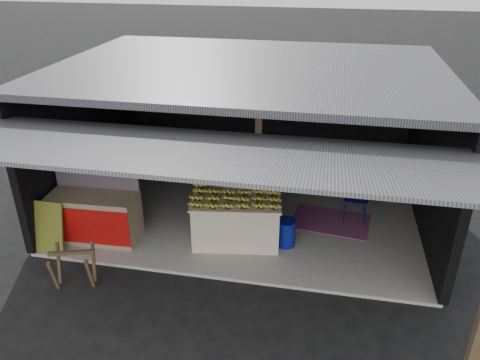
% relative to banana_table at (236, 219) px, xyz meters
% --- Properties ---
extents(ground, '(80.00, 80.00, 0.00)m').
position_rel_banana_table_xyz_m(ground, '(-0.03, -1.14, -0.50)').
color(ground, black).
rests_on(ground, ground).
extents(concrete_slab, '(7.00, 5.00, 0.06)m').
position_rel_banana_table_xyz_m(concrete_slab, '(-0.03, 1.36, -0.47)').
color(concrete_slab, gray).
rests_on(concrete_slab, ground).
extents(shophouse, '(7.40, 7.29, 3.02)m').
position_rel_banana_table_xyz_m(shophouse, '(-0.03, 1.67, 1.60)').
color(shophouse, black).
rests_on(shophouse, ground).
extents(banana_table, '(1.73, 1.21, 0.88)m').
position_rel_banana_table_xyz_m(banana_table, '(0.00, 0.00, 0.00)').
color(banana_table, white).
rests_on(banana_table, concrete_slab).
extents(banana_pile, '(1.59, 1.10, 0.17)m').
position_rel_banana_table_xyz_m(banana_pile, '(0.00, 0.00, 0.53)').
color(banana_pile, gold).
rests_on(banana_pile, banana_table).
extents(white_crate, '(0.92, 0.65, 0.98)m').
position_rel_banana_table_xyz_m(white_crate, '(0.09, 0.75, 0.05)').
color(white_crate, white).
rests_on(white_crate, concrete_slab).
extents(neighbor_stall, '(1.63, 0.79, 1.65)m').
position_rel_banana_table_xyz_m(neighbor_stall, '(-2.59, -0.41, 0.05)').
color(neighbor_stall, '#998466').
rests_on(neighbor_stall, concrete_slab).
extents(green_signboard, '(0.63, 0.27, 0.92)m').
position_rel_banana_table_xyz_m(green_signboard, '(-3.25, -0.95, 0.03)').
color(green_signboard, black).
rests_on(green_signboard, concrete_slab).
extents(sawhorse, '(0.75, 0.75, 0.68)m').
position_rel_banana_table_xyz_m(sawhorse, '(-2.31, -1.73, -0.08)').
color(sawhorse, brown).
rests_on(sawhorse, ground).
extents(water_barrel, '(0.33, 0.33, 0.49)m').
position_rel_banana_table_xyz_m(water_barrel, '(0.92, 0.02, -0.20)').
color(water_barrel, navy).
rests_on(water_barrel, concrete_slab).
extents(plastic_chair, '(0.49, 0.49, 0.98)m').
position_rel_banana_table_xyz_m(plastic_chair, '(2.18, 1.29, 0.14)').
color(plastic_chair, '#0B0B3E').
rests_on(plastic_chair, concrete_slab).
extents(magenta_rug, '(1.61, 1.18, 0.01)m').
position_rel_banana_table_xyz_m(magenta_rug, '(1.72, 1.00, -0.44)').
color(magenta_rug, '#6F1857').
rests_on(magenta_rug, concrete_slab).
extents(picture_frames, '(1.62, 0.04, 0.46)m').
position_rel_banana_table_xyz_m(picture_frames, '(-0.19, 3.75, 1.43)').
color(picture_frames, black).
rests_on(picture_frames, shophouse).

